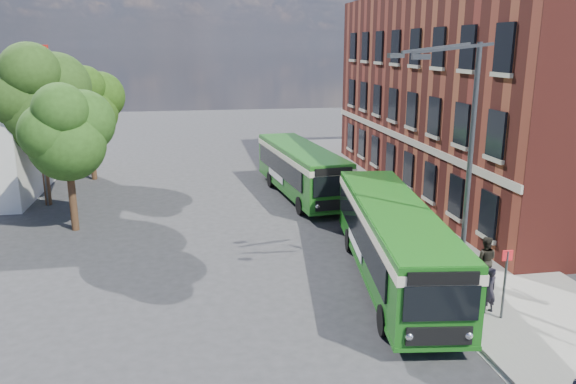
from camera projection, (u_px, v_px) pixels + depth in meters
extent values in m
plane|color=#2C2C2F|center=(309.00, 282.00, 21.69)|extent=(120.00, 120.00, 0.00)
cube|color=gray|center=(405.00, 213.00, 30.45)|extent=(6.00, 48.00, 0.15)
cube|color=beige|center=(351.00, 217.00, 29.96)|extent=(0.12, 48.00, 0.01)
cube|color=maroon|center=(496.00, 94.00, 33.90)|extent=(12.00, 26.00, 12.00)
cube|color=#B3AD98|center=(399.00, 136.00, 33.52)|extent=(0.12, 26.00, 0.35)
cylinder|color=#3C3E41|center=(39.00, 127.00, 30.87)|extent=(0.10, 0.10, 9.00)
cube|color=red|center=(40.00, 51.00, 29.90)|extent=(0.90, 0.02, 0.60)
cylinder|color=#3C3E41|center=(459.00, 291.00, 20.60)|extent=(0.44, 0.44, 0.30)
cylinder|color=#3C3E41|center=(469.00, 176.00, 19.49)|extent=(0.18, 0.18, 9.00)
cube|color=#3C3E41|center=(453.00, 48.00, 17.62)|extent=(2.58, 0.46, 0.37)
cube|color=#3C3E41|center=(436.00, 48.00, 18.77)|extent=(2.58, 0.46, 0.37)
cube|color=#3C3E41|center=(421.00, 57.00, 17.02)|extent=(0.55, 0.22, 0.16)
cube|color=#3C3E41|center=(396.00, 56.00, 19.08)|extent=(0.55, 0.22, 0.16)
cylinder|color=#3C3E41|center=(504.00, 287.00, 18.29)|extent=(0.08, 0.08, 2.50)
cube|color=red|center=(508.00, 256.00, 18.01)|extent=(0.35, 0.04, 0.35)
cube|color=#195E16|center=(393.00, 237.00, 21.49)|extent=(4.07, 12.33, 2.45)
cube|color=#195E16|center=(391.00, 268.00, 21.82)|extent=(4.12, 12.37, 0.14)
cube|color=black|center=(359.00, 232.00, 21.70)|extent=(1.44, 10.22, 1.10)
cube|color=black|center=(424.00, 231.00, 21.80)|extent=(1.44, 10.22, 1.10)
cube|color=beige|center=(394.00, 216.00, 21.28)|extent=(4.14, 12.39, 0.32)
cube|color=#195E16|center=(394.00, 207.00, 21.19)|extent=(3.96, 12.21, 0.12)
cube|color=black|center=(441.00, 303.00, 15.57)|extent=(2.14, 0.36, 1.05)
cube|color=black|center=(443.00, 279.00, 15.37)|extent=(1.99, 0.34, 0.38)
cube|color=black|center=(439.00, 336.00, 15.82)|extent=(1.89, 0.33, 0.55)
sphere|color=silver|center=(409.00, 336.00, 15.80)|extent=(0.26, 0.26, 0.26)
sphere|color=silver|center=(469.00, 335.00, 15.87)|extent=(0.26, 0.26, 0.26)
cube|color=black|center=(366.00, 191.00, 27.31)|extent=(1.99, 0.34, 0.90)
cube|color=white|center=(355.00, 244.00, 22.57)|extent=(0.46, 3.18, 0.45)
cylinder|color=black|center=(384.00, 320.00, 17.66)|extent=(0.41, 1.03, 1.00)
cylinder|color=black|center=(457.00, 319.00, 17.75)|extent=(0.41, 1.03, 1.00)
cylinder|color=black|center=(349.00, 240.00, 24.91)|extent=(0.41, 1.03, 1.00)
cylinder|color=black|center=(402.00, 239.00, 25.00)|extent=(0.41, 1.03, 1.00)
cube|color=#20661B|center=(301.00, 167.00, 33.64)|extent=(3.72, 11.20, 2.45)
cube|color=#20661B|center=(301.00, 188.00, 33.97)|extent=(3.76, 11.24, 0.14)
cube|color=black|center=(279.00, 166.00, 33.54)|extent=(1.11, 9.14, 1.10)
cube|color=black|center=(319.00, 163.00, 34.24)|extent=(1.11, 9.14, 1.10)
cube|color=beige|center=(301.00, 154.00, 33.43)|extent=(3.78, 11.26, 0.32)
cube|color=#20661B|center=(301.00, 148.00, 33.34)|extent=(3.60, 11.09, 0.12)
cube|color=black|center=(333.00, 186.00, 28.47)|extent=(2.15, 0.32, 1.05)
cube|color=black|center=(334.00, 172.00, 28.27)|extent=(2.00, 0.30, 0.38)
cube|color=black|center=(333.00, 205.00, 28.72)|extent=(1.90, 0.29, 0.55)
sphere|color=silver|center=(317.00, 206.00, 28.50)|extent=(0.26, 0.26, 0.26)
sphere|color=silver|center=(348.00, 204.00, 28.96)|extent=(0.26, 0.26, 0.26)
cube|color=black|center=(277.00, 148.00, 38.71)|extent=(2.00, 0.30, 0.90)
cube|color=white|center=(276.00, 175.00, 34.38)|extent=(0.40, 3.18, 0.45)
cylinder|color=black|center=(300.00, 206.00, 30.22)|extent=(0.39, 1.03, 1.00)
cylinder|color=black|center=(341.00, 202.00, 30.85)|extent=(0.39, 1.03, 1.00)
cylinder|color=black|center=(271.00, 179.00, 36.15)|extent=(0.39, 1.03, 1.00)
cylinder|color=black|center=(305.00, 177.00, 36.78)|extent=(0.39, 1.03, 1.00)
imported|color=black|center=(489.00, 290.00, 18.77)|extent=(0.67, 0.52, 1.60)
imported|color=black|center=(485.00, 260.00, 21.10)|extent=(1.11, 1.03, 1.83)
cylinder|color=#3A2415|center=(73.00, 200.00, 27.46)|extent=(0.36, 0.36, 3.10)
sphere|color=#244915|center=(67.00, 143.00, 26.74)|extent=(3.67, 3.67, 3.67)
sphere|color=#244915|center=(83.00, 122.00, 27.16)|extent=(3.10, 3.10, 3.10)
sphere|color=#244915|center=(49.00, 133.00, 26.02)|extent=(2.82, 2.82, 2.82)
sphere|color=#244915|center=(60.00, 110.00, 25.65)|extent=(2.54, 2.54, 2.54)
cylinder|color=#3A2415|center=(45.00, 172.00, 31.74)|extent=(0.36, 0.36, 3.88)
sphere|color=#244114|center=(38.00, 109.00, 30.84)|extent=(4.58, 4.58, 4.58)
sphere|color=#244114|center=(56.00, 87.00, 31.37)|extent=(3.88, 3.88, 3.88)
sphere|color=#244114|center=(18.00, 98.00, 29.95)|extent=(3.52, 3.52, 3.52)
sphere|color=#244114|center=(30.00, 72.00, 29.49)|extent=(3.17, 3.17, 3.17)
cylinder|color=#3A2415|center=(93.00, 156.00, 37.91)|extent=(0.36, 0.36, 3.26)
sphere|color=#244610|center=(89.00, 112.00, 37.15)|extent=(3.85, 3.85, 3.85)
sphere|color=#244610|center=(100.00, 96.00, 37.60)|extent=(3.26, 3.26, 3.26)
sphere|color=#244610|center=(76.00, 104.00, 36.40)|extent=(2.97, 2.97, 2.97)
sphere|color=#244610|center=(84.00, 86.00, 36.01)|extent=(2.67, 2.67, 2.67)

